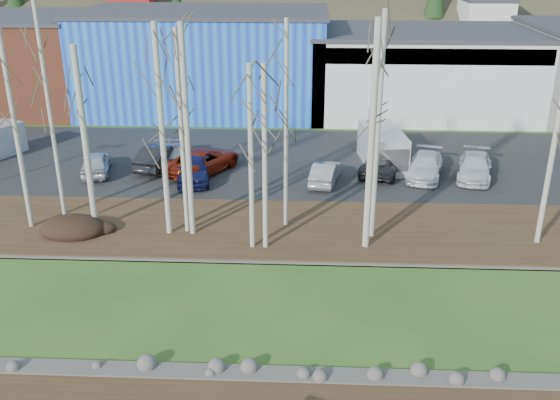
{
  "coord_description": "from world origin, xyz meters",
  "views": [
    {
      "loc": [
        2.78,
        -13.97,
        13.54
      ],
      "look_at": [
        1.54,
        12.45,
        2.5
      ],
      "focal_mm": 40.0,
      "sensor_mm": 36.0,
      "label": 1
    }
  ],
  "objects_px": {
    "car_0": "(96,163)",
    "car_8": "(169,157)",
    "car_3": "(175,157)",
    "car_4": "(193,168)",
    "car_1": "(161,156)",
    "car_6": "(382,163)",
    "car_2": "(203,160)",
    "car_9": "(475,167)",
    "car_5": "(325,173)",
    "car_7": "(425,166)",
    "van_white": "(383,149)"
  },
  "relations": [
    {
      "from": "car_7",
      "to": "van_white",
      "type": "bearing_deg",
      "value": 156.91
    },
    {
      "from": "car_8",
      "to": "car_7",
      "type": "bearing_deg",
      "value": -21.67
    },
    {
      "from": "car_4",
      "to": "van_white",
      "type": "xyz_separation_m",
      "value": [
        11.64,
        3.17,
        0.36
      ]
    },
    {
      "from": "car_0",
      "to": "car_8",
      "type": "distance_m",
      "value": 4.5
    },
    {
      "from": "car_5",
      "to": "car_8",
      "type": "distance_m",
      "value": 10.2
    },
    {
      "from": "car_9",
      "to": "car_5",
      "type": "bearing_deg",
      "value": -156.46
    },
    {
      "from": "car_4",
      "to": "car_6",
      "type": "distance_m",
      "value": 11.6
    },
    {
      "from": "car_5",
      "to": "van_white",
      "type": "relative_size",
      "value": 0.71
    },
    {
      "from": "car_3",
      "to": "car_8",
      "type": "distance_m",
      "value": 0.41
    },
    {
      "from": "car_7",
      "to": "car_8",
      "type": "xyz_separation_m",
      "value": [
        -16.04,
        1.11,
        -0.05
      ]
    },
    {
      "from": "car_3",
      "to": "car_4",
      "type": "relative_size",
      "value": 0.94
    },
    {
      "from": "car_1",
      "to": "van_white",
      "type": "bearing_deg",
      "value": -162.11
    },
    {
      "from": "car_1",
      "to": "car_2",
      "type": "bearing_deg",
      "value": 179.54
    },
    {
      "from": "car_1",
      "to": "car_6",
      "type": "height_order",
      "value": "car_1"
    },
    {
      "from": "car_3",
      "to": "car_6",
      "type": "xyz_separation_m",
      "value": [
        13.06,
        -0.66,
        0.01
      ]
    },
    {
      "from": "car_4",
      "to": "car_5",
      "type": "bearing_deg",
      "value": -9.41
    },
    {
      "from": "car_6",
      "to": "car_5",
      "type": "bearing_deg",
      "value": 43.9
    },
    {
      "from": "car_4",
      "to": "car_5",
      "type": "xyz_separation_m",
      "value": [
        7.9,
        -0.07,
        -0.15
      ]
    },
    {
      "from": "car_5",
      "to": "car_3",
      "type": "bearing_deg",
      "value": -4.01
    },
    {
      "from": "car_1",
      "to": "car_6",
      "type": "bearing_deg",
      "value": -167.95
    },
    {
      "from": "car_0",
      "to": "car_3",
      "type": "xyz_separation_m",
      "value": [
        4.64,
        1.54,
        -0.06
      ]
    },
    {
      "from": "car_2",
      "to": "car_4",
      "type": "bearing_deg",
      "value": 103.71
    },
    {
      "from": "car_6",
      "to": "car_9",
      "type": "relative_size",
      "value": 0.99
    },
    {
      "from": "car_5",
      "to": "van_white",
      "type": "distance_m",
      "value": 4.98
    },
    {
      "from": "car_0",
      "to": "car_3",
      "type": "relative_size",
      "value": 0.93
    },
    {
      "from": "car_0",
      "to": "car_8",
      "type": "xyz_separation_m",
      "value": [
        4.23,
        1.54,
        -0.06
      ]
    },
    {
      "from": "car_1",
      "to": "car_7",
      "type": "bearing_deg",
      "value": -169.25
    },
    {
      "from": "car_0",
      "to": "car_5",
      "type": "relative_size",
      "value": 1.06
    },
    {
      "from": "car_3",
      "to": "car_4",
      "type": "bearing_deg",
      "value": -74.18
    },
    {
      "from": "car_0",
      "to": "car_4",
      "type": "distance_m",
      "value": 6.29
    },
    {
      "from": "car_3",
      "to": "car_7",
      "type": "relative_size",
      "value": 0.93
    },
    {
      "from": "car_4",
      "to": "car_7",
      "type": "bearing_deg",
      "value": -3.68
    },
    {
      "from": "car_4",
      "to": "car_1",
      "type": "bearing_deg",
      "value": 129.55
    },
    {
      "from": "car_2",
      "to": "car_3",
      "type": "bearing_deg",
      "value": 1.1
    },
    {
      "from": "car_3",
      "to": "car_7",
      "type": "height_order",
      "value": "car_7"
    },
    {
      "from": "car_9",
      "to": "car_2",
      "type": "bearing_deg",
      "value": -165.51
    },
    {
      "from": "car_2",
      "to": "car_7",
      "type": "xyz_separation_m",
      "value": [
        13.69,
        -0.17,
        -0.08
      ]
    },
    {
      "from": "car_8",
      "to": "van_white",
      "type": "bearing_deg",
      "value": -14.45
    },
    {
      "from": "car_3",
      "to": "car_8",
      "type": "height_order",
      "value": "same"
    },
    {
      "from": "car_2",
      "to": "car_6",
      "type": "xyz_separation_m",
      "value": [
        11.12,
        0.28,
        -0.11
      ]
    },
    {
      "from": "car_3",
      "to": "car_6",
      "type": "height_order",
      "value": "car_6"
    },
    {
      "from": "car_1",
      "to": "car_9",
      "type": "distance_m",
      "value": 19.49
    },
    {
      "from": "car_1",
      "to": "car_4",
      "type": "height_order",
      "value": "car_4"
    },
    {
      "from": "car_5",
      "to": "car_9",
      "type": "relative_size",
      "value": 0.82
    },
    {
      "from": "car_4",
      "to": "car_9",
      "type": "height_order",
      "value": "car_4"
    },
    {
      "from": "car_1",
      "to": "car_3",
      "type": "relative_size",
      "value": 1.06
    },
    {
      "from": "car_1",
      "to": "car_8",
      "type": "distance_m",
      "value": 0.52
    },
    {
      "from": "car_4",
      "to": "car_9",
      "type": "xyz_separation_m",
      "value": [
        17.01,
        1.29,
        -0.11
      ]
    },
    {
      "from": "car_3",
      "to": "car_5",
      "type": "distance_m",
      "value": 9.8
    },
    {
      "from": "car_2",
      "to": "car_7",
      "type": "distance_m",
      "value": 13.7
    }
  ]
}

